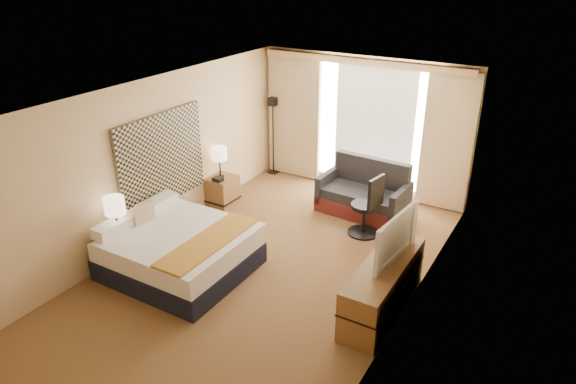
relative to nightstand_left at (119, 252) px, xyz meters
The scene contains 21 objects.
floor 2.16m from the nightstand_left, 29.31° to the left, with size 4.20×7.00×0.02m, color #522217.
ceiling 3.16m from the nightstand_left, 29.31° to the left, with size 4.20×7.00×0.02m, color silver.
wall_back 5.02m from the nightstand_left, 67.66° to the left, with size 4.20×0.02×2.60m, color #D7B883.
wall_front 3.25m from the nightstand_left, 52.65° to the right, with size 4.20×0.02×2.60m, color #D7B883.
wall_left 1.49m from the nightstand_left, 102.36° to the left, with size 0.02×7.00×2.60m, color #D7B883.
wall_right 4.23m from the nightstand_left, 14.81° to the left, with size 0.02×7.00×2.60m, color #D7B883.
headboard 1.62m from the nightstand_left, 98.64° to the left, with size 0.06×1.85×1.50m, color black.
nightstand_left is the anchor object (origin of this frame).
nightstand_right 2.50m from the nightstand_left, 90.00° to the left, with size 0.45×0.52×0.55m, color olive.
media_dresser 3.85m from the nightstand_left, 15.84° to the left, with size 0.50×1.80×0.70m, color olive.
window 5.10m from the nightstand_left, 64.87° to the left, with size 2.30×0.02×2.30m, color white.
curtains 4.95m from the nightstand_left, 67.18° to the left, with size 4.12×0.19×2.56m.
bed 0.91m from the nightstand_left, 26.34° to the left, with size 1.90×1.74×0.92m.
loveseat 4.27m from the nightstand_left, 56.08° to the left, with size 1.58×0.91×0.96m.
floor_lamp 4.40m from the nightstand_left, 90.26° to the left, with size 0.21×0.21×1.64m.
desk_chair 3.93m from the nightstand_left, 45.46° to the left, with size 0.52×0.52×1.07m.
lamp_left 0.75m from the nightstand_left, 11.40° to the left, with size 0.29×0.29×0.62m.
lamp_right 2.59m from the nightstand_left, 90.46° to the left, with size 0.28×0.28×0.58m.
tissue_box 0.34m from the nightstand_left, 42.48° to the left, with size 0.13×0.13×0.12m, color #96C7E8.
telephone 2.35m from the nightstand_left, 88.96° to the left, with size 0.18×0.14×0.07m, color black.
television 3.92m from the nightstand_left, 18.66° to the left, with size 1.10×0.14×0.63m, color black.
Camera 1 is at (3.57, -5.37, 4.24)m, focal length 32.00 mm.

